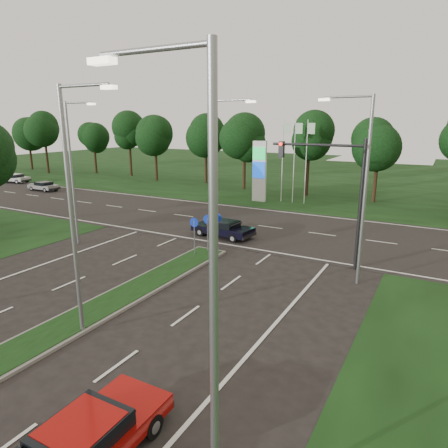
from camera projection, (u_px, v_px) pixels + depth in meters
The scene contains 16 objects.
verge_far at pixel (347, 178), 57.11m from camera, with size 160.00×50.00×0.02m, color black.
cross_road at pixel (258, 226), 30.86m from camera, with size 160.00×12.00×0.02m, color black.
median_kerb at pixel (22, 350), 13.91m from camera, with size 2.00×26.00×0.12m, color slate.
streetlight_median_near at pixel (74, 202), 13.89m from camera, with size 2.53×0.22×9.00m.
streetlight_median_far at pixel (217, 172), 22.35m from camera, with size 2.53×0.22×9.00m.
streetlight_left_far at pixel (73, 166), 25.03m from camera, with size 2.53×0.22×9.00m.
streetlight_right_far at pixel (361, 182), 18.68m from camera, with size 2.53×0.22×9.00m.
streetlight_right_near at pixel (204, 285), 6.83m from camera, with size 2.53×0.22×9.00m.
traffic_signal at pixel (337, 183), 21.24m from camera, with size 5.10×0.42×7.00m.
median_signs at pixel (207, 226), 24.00m from camera, with size 1.16×1.76×2.38m.
gas_pylon at pixel (262, 170), 39.51m from camera, with size 5.80×1.26×8.00m.
treeline_far at pixel (322, 131), 42.61m from camera, with size 6.00×6.00×9.90m.
red_sedan at pixel (85, 442), 9.17m from camera, with size 1.88×4.42×1.21m.
navy_sedan at pixel (223, 228), 27.73m from camera, with size 4.43×2.14×1.18m.
far_car_a at pixel (44, 186), 46.37m from camera, with size 3.73×1.63×1.07m.
far_car_b at pixel (14, 178), 52.56m from camera, with size 4.19×2.26×1.15m.
Camera 1 is at (12.19, -3.39, 7.79)m, focal length 32.00 mm.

